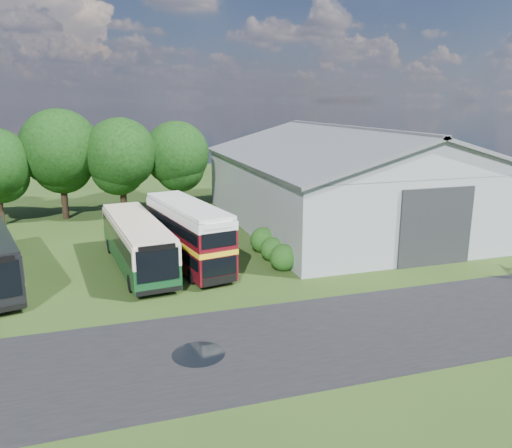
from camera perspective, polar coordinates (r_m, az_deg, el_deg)
name	(u,v)px	position (r m, az deg, el deg)	size (l,w,h in m)	color
ground	(217,320)	(24.31, -4.44, -10.91)	(120.00, 120.00, 0.00)	#233A12
asphalt_road	(300,339)	(22.56, 5.00, -13.00)	(60.00, 8.00, 0.02)	black
puddle	(199,355)	(21.41, -6.59, -14.60)	(2.20, 2.20, 0.01)	black
storage_shed	(347,174)	(42.87, 10.34, 5.60)	(18.80, 24.80, 8.15)	gray
tree_mid	(60,149)	(46.62, -21.51, 8.02)	(6.80, 6.80, 9.60)	black
tree_right_a	(121,154)	(45.60, -15.21, 7.75)	(6.26, 6.26, 8.83)	black
tree_right_b	(176,154)	(46.88, -9.08, 7.91)	(5.98, 5.98, 8.45)	black
shrub_front	(283,269)	(31.16, 3.13, -5.20)	(1.70, 1.70, 1.70)	#194714
shrub_mid	(273,260)	(32.94, 1.91, -4.12)	(1.60, 1.60, 1.60)	#194714
shrub_back	(263,251)	(34.75, 0.81, -3.15)	(1.80, 1.80, 1.80)	#194714
bus_green_single	(137,242)	(31.80, -13.45, -2.05)	(3.88, 11.50, 3.11)	black
bus_maroon_double	(188,235)	(31.55, -7.76, -1.24)	(4.19, 9.69, 4.04)	black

